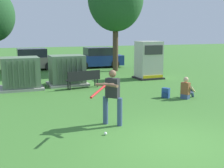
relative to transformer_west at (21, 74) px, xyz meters
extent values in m
plane|color=#3D752D|center=(3.22, -8.92, -0.79)|extent=(96.00, 96.00, 0.00)
cube|color=#9E9B93|center=(0.00, 0.01, -0.73)|extent=(2.10, 1.70, 0.12)
cube|color=#607A5B|center=(0.00, 0.01, 0.08)|extent=(1.80, 1.40, 1.50)
cube|color=#52684E|center=(-0.64, -0.75, 0.08)|extent=(0.06, 0.12, 1.27)
cube|color=#52684E|center=(-0.38, -0.75, 0.08)|extent=(0.06, 0.12, 1.27)
cube|color=#52684E|center=(-0.13, -0.75, 0.08)|extent=(0.06, 0.12, 1.27)
cube|color=#52684E|center=(0.13, -0.75, 0.08)|extent=(0.06, 0.12, 1.27)
cube|color=#52684E|center=(0.38, -0.75, 0.08)|extent=(0.06, 0.12, 1.27)
cube|color=#52684E|center=(0.64, -0.75, 0.08)|extent=(0.06, 0.12, 1.27)
cube|color=#9E9B93|center=(2.43, 0.31, -0.73)|extent=(2.10, 1.70, 0.12)
cube|color=#607A5B|center=(2.43, 0.31, 0.08)|extent=(1.80, 1.40, 1.50)
cube|color=#52684E|center=(1.80, -0.45, 0.08)|extent=(0.06, 0.12, 1.27)
cube|color=#52684E|center=(2.05, -0.45, 0.08)|extent=(0.06, 0.12, 1.27)
cube|color=#52684E|center=(2.31, -0.45, 0.08)|extent=(0.06, 0.12, 1.27)
cube|color=#52684E|center=(2.56, -0.45, 0.08)|extent=(0.06, 0.12, 1.27)
cube|color=#52684E|center=(2.82, -0.45, 0.08)|extent=(0.06, 0.12, 1.27)
cube|color=#52684E|center=(3.07, -0.45, 0.08)|extent=(0.06, 0.12, 1.27)
cube|color=#262626|center=(7.60, 0.58, -0.74)|extent=(1.60, 1.40, 0.10)
cube|color=beige|center=(7.60, 0.58, 0.41)|extent=(1.40, 1.20, 2.20)
cube|color=#383838|center=(7.60, -0.04, 1.02)|extent=(1.19, 0.04, 0.55)
cube|color=yellow|center=(7.60, -0.04, -0.59)|extent=(1.33, 0.04, 0.16)
cube|color=black|center=(2.98, -0.92, -0.34)|extent=(1.84, 0.68, 0.05)
cube|color=black|center=(3.01, -1.09, -0.09)|extent=(1.78, 0.33, 0.44)
cylinder|color=black|center=(2.20, -0.90, -0.58)|extent=(0.06, 0.06, 0.42)
cylinder|color=black|center=(3.71, -0.66, -0.58)|extent=(0.06, 0.06, 0.42)
cylinder|color=black|center=(2.24, -1.18, -0.58)|extent=(0.06, 0.06, 0.42)
cylinder|color=black|center=(3.76, -0.93, -0.58)|extent=(0.06, 0.06, 0.42)
cylinder|color=#384C75|center=(2.43, -7.11, -0.35)|extent=(0.16, 0.16, 0.88)
cylinder|color=#384C75|center=(2.09, -6.78, -0.35)|extent=(0.16, 0.16, 0.88)
cube|color=#262628|center=(2.26, -6.95, 0.39)|extent=(0.45, 0.45, 0.60)
sphere|color=brown|center=(2.26, -6.95, 0.84)|extent=(0.23, 0.23, 0.23)
cylinder|color=brown|center=(2.06, -7.28, 0.55)|extent=(0.32, 0.52, 0.09)
cylinder|color=brown|center=(1.93, -7.15, 0.55)|extent=(0.53, 0.31, 0.09)
cylinder|color=red|center=(1.53, -7.71, 0.48)|extent=(0.63, 0.66, 0.21)
sphere|color=red|center=(1.82, -7.40, 0.55)|extent=(0.08, 0.08, 0.08)
sphere|color=white|center=(1.74, -7.73, -0.74)|extent=(0.09, 0.09, 0.09)
cube|color=#384C75|center=(6.49, -4.82, -0.69)|extent=(0.37, 0.41, 0.20)
cube|color=brown|center=(6.49, -4.82, -0.33)|extent=(0.36, 0.42, 0.52)
sphere|color=#DBAD89|center=(6.49, -4.82, 0.06)|extent=(0.22, 0.22, 0.22)
cylinder|color=#384C75|center=(6.65, -4.63, -0.57)|extent=(0.46, 0.32, 0.13)
cylinder|color=#384C75|center=(6.85, -4.53, -0.56)|extent=(0.32, 0.24, 0.46)
cylinder|color=#384C75|center=(6.74, -4.81, -0.57)|extent=(0.46, 0.32, 0.13)
cylinder|color=#384C75|center=(6.94, -4.71, -0.56)|extent=(0.32, 0.24, 0.46)
cylinder|color=#DBAD89|center=(6.59, -4.52, -0.37)|extent=(0.41, 0.26, 0.32)
cylinder|color=#DBAD89|center=(6.79, -4.93, -0.37)|extent=(0.41, 0.26, 0.32)
cube|color=#264C8C|center=(5.80, -4.35, -0.57)|extent=(0.35, 0.38, 0.44)
cube|color=navy|center=(5.70, -4.43, -0.63)|extent=(0.18, 0.22, 0.22)
cylinder|color=#4C3828|center=(6.98, 4.51, 0.83)|extent=(0.40, 0.40, 3.23)
cube|color=gray|center=(1.16, 7.34, -0.21)|extent=(4.21, 1.73, 0.80)
cube|color=#262B33|center=(1.31, 7.34, 0.51)|extent=(2.11, 1.57, 0.64)
cylinder|color=black|center=(-0.15, 6.50, -0.47)|extent=(0.64, 0.22, 0.64)
cylinder|color=black|center=(-0.14, 8.20, -0.47)|extent=(0.64, 0.22, 0.64)
cylinder|color=black|center=(2.45, 6.48, -0.47)|extent=(0.64, 0.22, 0.64)
cylinder|color=black|center=(2.47, 8.18, -0.47)|extent=(0.64, 0.22, 0.64)
cube|color=navy|center=(6.32, 7.00, -0.21)|extent=(4.22, 1.74, 0.80)
cube|color=#262B33|center=(6.47, 6.99, 0.51)|extent=(2.12, 1.58, 0.64)
cylinder|color=black|center=(5.01, 6.16, -0.47)|extent=(0.64, 0.23, 0.64)
cylinder|color=black|center=(5.03, 7.86, -0.47)|extent=(0.64, 0.23, 0.64)
cylinder|color=black|center=(7.62, 6.13, -0.47)|extent=(0.64, 0.23, 0.64)
cylinder|color=black|center=(7.63, 7.83, -0.47)|extent=(0.64, 0.23, 0.64)
camera|label=1|loc=(-0.88, -14.94, 2.10)|focal=45.73mm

